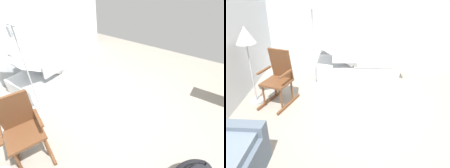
# 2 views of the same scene
# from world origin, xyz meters

# --- Properties ---
(ground_plane) EXTENTS (6.72, 6.72, 0.00)m
(ground_plane) POSITION_xyz_m (0.00, 0.00, 0.00)
(ground_plane) COLOR gray
(side_wall) EXTENTS (0.10, 5.01, 2.70)m
(side_wall) POSITION_xyz_m (2.74, 0.00, 1.35)
(side_wall) COLOR silver
(side_wall) RESTS_ON ground
(hospital_bed) EXTENTS (1.10, 2.11, 1.11)m
(hospital_bed) POSITION_xyz_m (1.96, 0.10, 0.31)
(hospital_bed) COLOR silver
(hospital_bed) RESTS_ON ground
(rocking_chair) EXTENTS (0.87, 0.69, 1.05)m
(rocking_chair) POSITION_xyz_m (0.57, 1.63, 0.50)
(rocking_chair) COLOR brown
(rocking_chair) RESTS_ON ground
(floor_lamp) EXTENTS (0.34, 0.34, 1.48)m
(floor_lamp) POSITION_xyz_m (0.55, 2.11, 1.23)
(floor_lamp) COLOR #B2B5BA
(floor_lamp) RESTS_ON ground
(iv_pole) EXTENTS (0.44, 0.44, 1.69)m
(iv_pole) POSITION_xyz_m (1.22, 1.03, 0.25)
(iv_pole) COLOR #B2B5BA
(iv_pole) RESTS_ON ground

